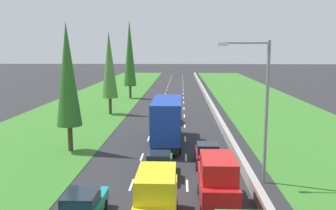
# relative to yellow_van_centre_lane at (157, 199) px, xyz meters

# --- Properties ---
(ground_plane) EXTENTS (300.00, 300.00, 0.00)m
(ground_plane) POSITION_rel_yellow_van_centre_lane_xyz_m (-0.20, 44.34, -1.40)
(ground_plane) COLOR #28282B
(ground_plane) RESTS_ON ground
(grass_verge_left) EXTENTS (14.00, 140.00, 0.04)m
(grass_verge_left) POSITION_rel_yellow_van_centre_lane_xyz_m (-12.85, 44.34, -1.38)
(grass_verge_left) COLOR #387528
(grass_verge_left) RESTS_ON ground
(grass_verge_right) EXTENTS (14.00, 140.00, 0.04)m
(grass_verge_right) POSITION_rel_yellow_van_centre_lane_xyz_m (14.15, 44.34, -1.38)
(grass_verge_right) COLOR #387528
(grass_verge_right) RESTS_ON ground
(median_barrier) EXTENTS (0.44, 120.00, 0.85)m
(median_barrier) POSITION_rel_yellow_van_centre_lane_xyz_m (5.50, 44.34, -0.97)
(median_barrier) COLOR #9E9B93
(median_barrier) RESTS_ON ground
(lane_markings) EXTENTS (3.64, 116.00, 0.01)m
(lane_markings) POSITION_rel_yellow_van_centre_lane_xyz_m (-0.20, 44.34, -1.39)
(lane_markings) COLOR white
(lane_markings) RESTS_ON ground
(yellow_van_centre_lane) EXTENTS (1.96, 4.90, 2.82)m
(yellow_van_centre_lane) POSITION_rel_yellow_van_centre_lane_xyz_m (0.00, 0.00, 0.00)
(yellow_van_centre_lane) COLOR yellow
(yellow_van_centre_lane) RESTS_ON ground
(green_hatchback_centre_lane_third) EXTENTS (1.74, 3.90, 1.72)m
(green_hatchback_centre_lane_third) POSITION_rel_yellow_van_centre_lane_xyz_m (-0.31, 6.87, -0.56)
(green_hatchback_centre_lane_third) COLOR #237A33
(green_hatchback_centre_lane_third) RESTS_ON ground
(blue_box_truck_centre_lane) EXTENTS (2.46, 9.40, 4.18)m
(blue_box_truck_centre_lane) POSITION_rel_yellow_van_centre_lane_xyz_m (-0.08, 15.34, 0.78)
(blue_box_truck_centre_lane) COLOR black
(blue_box_truck_centre_lane) RESTS_ON ground
(black_hatchback_centre_lane) EXTENTS (1.74, 3.90, 1.72)m
(black_hatchback_centre_lane) POSITION_rel_yellow_van_centre_lane_xyz_m (-0.07, 25.17, -0.56)
(black_hatchback_centre_lane) COLOR black
(black_hatchback_centre_lane) RESTS_ON ground
(red_van_right_lane) EXTENTS (1.96, 4.90, 2.82)m
(red_van_right_lane) POSITION_rel_yellow_van_centre_lane_xyz_m (3.12, 2.42, 0.00)
(red_van_right_lane) COLOR red
(red_van_right_lane) RESTS_ON ground
(maroon_hatchback_right_lane) EXTENTS (1.74, 3.90, 1.72)m
(maroon_hatchback_right_lane) POSITION_rel_yellow_van_centre_lane_xyz_m (3.08, 9.39, -0.56)
(maroon_hatchback_right_lane) COLOR maroon
(maroon_hatchback_right_lane) RESTS_ON ground
(teal_sedan_left_lane) EXTENTS (1.82, 4.50, 1.64)m
(teal_sedan_left_lane) POSITION_rel_yellow_van_centre_lane_xyz_m (-3.67, 0.12, -0.59)
(teal_sedan_left_lane) COLOR teal
(teal_sedan_left_lane) RESTS_ON ground
(poplar_tree_second) EXTENTS (2.07, 2.07, 10.70)m
(poplar_tree_second) POSITION_rel_yellow_van_centre_lane_xyz_m (-8.10, 12.79, 5.00)
(poplar_tree_second) COLOR #4C3823
(poplar_tree_second) RESTS_ON ground
(poplar_tree_third) EXTENTS (2.07, 2.07, 10.80)m
(poplar_tree_third) POSITION_rel_yellow_van_centre_lane_xyz_m (-8.16, 30.34, 5.05)
(poplar_tree_third) COLOR #4C3823
(poplar_tree_third) RESTS_ON ground
(poplar_tree_fourth) EXTENTS (2.13, 2.13, 13.39)m
(poplar_tree_fourth) POSITION_rel_yellow_van_centre_lane_xyz_m (-7.69, 45.86, 6.35)
(poplar_tree_fourth) COLOR #4C3823
(poplar_tree_fourth) RESTS_ON ground
(street_light_mast) EXTENTS (3.20, 0.28, 9.00)m
(street_light_mast) POSITION_rel_yellow_van_centre_lane_xyz_m (6.11, 6.06, 3.83)
(street_light_mast) COLOR gray
(street_light_mast) RESTS_ON ground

